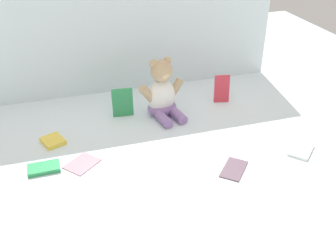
{
  "coord_description": "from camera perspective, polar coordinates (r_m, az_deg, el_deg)",
  "views": [
    {
      "loc": [
        -0.36,
        -1.36,
        0.9
      ],
      "look_at": [
        0.02,
        -0.1,
        0.1
      ],
      "focal_mm": 41.97,
      "sensor_mm": 36.0,
      "label": 1
    }
  ],
  "objects": [
    {
      "name": "book_case_2",
      "position": [
        1.68,
        -16.38,
        -2.09
      ],
      "size": [
        0.11,
        0.11,
        0.02
      ],
      "primitive_type": "cube",
      "rotation": [
        0.0,
        0.0,
        0.37
      ],
      "color": "yellow",
      "rests_on": "ground_plane"
    },
    {
      "name": "book_case_1",
      "position": [
        1.93,
        7.82,
        5.38
      ],
      "size": [
        0.08,
        0.04,
        0.14
      ],
      "primitive_type": "cube",
      "rotation": [
        -0.09,
        0.0,
        -0.2
      ],
      "color": "#D63444",
      "rests_on": "ground_plane"
    },
    {
      "name": "book_case_5",
      "position": [
        1.49,
        9.55,
        -6.11
      ],
      "size": [
        0.14,
        0.15,
        0.01
      ],
      "primitive_type": "cube",
      "rotation": [
        0.0,
        0.0,
        5.56
      ],
      "color": "#584350",
      "rests_on": "ground_plane"
    },
    {
      "name": "teddy_bear",
      "position": [
        1.78,
        -0.85,
        4.61
      ],
      "size": [
        0.23,
        0.21,
        0.27
      ],
      "rotation": [
        0.0,
        0.0,
        0.19
      ],
      "color": "white",
      "rests_on": "ground_plane"
    },
    {
      "name": "book_case_0",
      "position": [
        1.8,
        -6.62,
        3.41
      ],
      "size": [
        0.1,
        0.03,
        0.13
      ],
      "primitive_type": "cube",
      "rotation": [
        -0.07,
        0.0,
        -0.08
      ],
      "color": "#2D9150",
      "rests_on": "ground_plane"
    },
    {
      "name": "book_case_3",
      "position": [
        1.53,
        -12.37,
        -5.31
      ],
      "size": [
        0.15,
        0.15,
        0.01
      ],
      "primitive_type": "cube",
      "rotation": [
        0.0,
        0.0,
        5.42
      ],
      "color": "#A47380",
      "rests_on": "ground_plane"
    },
    {
      "name": "book_case_4",
      "position": [
        1.66,
        18.76,
        -3.28
      ],
      "size": [
        0.14,
        0.14,
        0.01
      ],
      "primitive_type": "cube",
      "rotation": [
        0.0,
        0.0,
        2.31
      ],
      "color": "white",
      "rests_on": "ground_plane"
    },
    {
      "name": "book_case_6",
      "position": [
        1.54,
        -17.59,
        -5.85
      ],
      "size": [
        0.12,
        0.07,
        0.02
      ],
      "primitive_type": "cube",
      "rotation": [
        0.0,
        0.0,
        4.73
      ],
      "color": "#288D4E",
      "rests_on": "ground_plane"
    },
    {
      "name": "ground_plane",
      "position": [
        1.67,
        -1.77,
        -1.36
      ],
      "size": [
        3.2,
        3.2,
        0.0
      ],
      "primitive_type": "plane",
      "color": "silver"
    },
    {
      "name": "backdrop_drape",
      "position": [
        1.96,
        -5.94,
        15.17
      ],
      "size": [
        1.52,
        0.03,
        0.72
      ],
      "primitive_type": "cube",
      "color": "silver",
      "rests_on": "ground_plane"
    }
  ]
}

